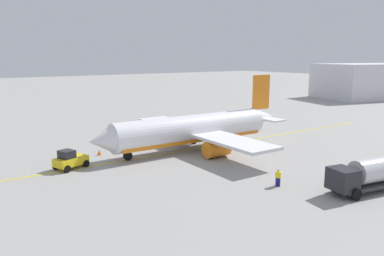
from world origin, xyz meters
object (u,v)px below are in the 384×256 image
at_px(fuel_tanker, 374,173).
at_px(safety_cone_wingtip, 65,152).
at_px(airplane, 195,130).
at_px(pushback_tug, 70,160).
at_px(safety_cone_nose, 99,153).
at_px(refueling_worker, 278,178).

distance_m(fuel_tanker, safety_cone_wingtip, 36.39).
xyz_separation_m(airplane, pushback_tug, (16.85, -0.90, -1.70)).
xyz_separation_m(fuel_tanker, safety_cone_wingtip, (19.61, -30.63, -1.44)).
bearing_deg(fuel_tanker, safety_cone_nose, -59.62).
height_order(airplane, safety_cone_wingtip, airplane).
distance_m(pushback_tug, safety_cone_nose, 6.25).
distance_m(airplane, pushback_tug, 16.96).
bearing_deg(safety_cone_wingtip, safety_cone_nose, 138.47).
xyz_separation_m(airplane, fuel_tanker, (-4.28, 22.94, -0.99)).
bearing_deg(safety_cone_nose, fuel_tanker, 120.38).
xyz_separation_m(airplane, safety_cone_wingtip, (15.32, -7.68, -2.43)).
xyz_separation_m(refueling_worker, safety_cone_wingtip, (13.18, -24.55, -0.54)).
relative_size(pushback_tug, safety_cone_nose, 6.23).
bearing_deg(safety_cone_wingtip, fuel_tanker, 122.63).
relative_size(refueling_worker, safety_cone_nose, 2.62).
distance_m(airplane, fuel_tanker, 23.36).
bearing_deg(fuel_tanker, pushback_tug, -48.45).
bearing_deg(airplane, safety_cone_wingtip, -26.62).
distance_m(airplane, safety_cone_wingtip, 17.31).
relative_size(fuel_tanker, pushback_tug, 2.57).
distance_m(refueling_worker, safety_cone_nose, 23.61).
xyz_separation_m(fuel_tanker, refueling_worker, (6.43, -6.08, -0.90)).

